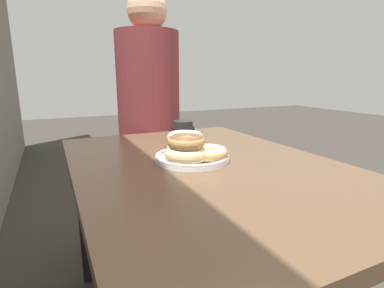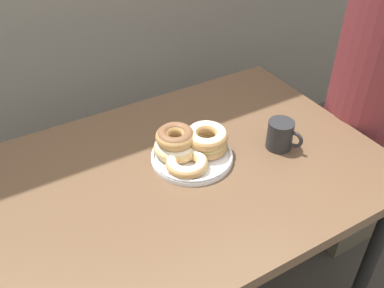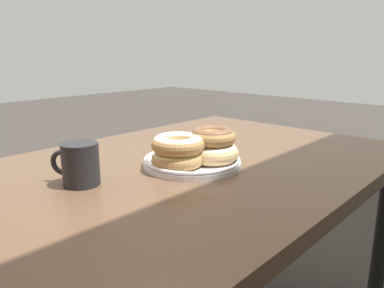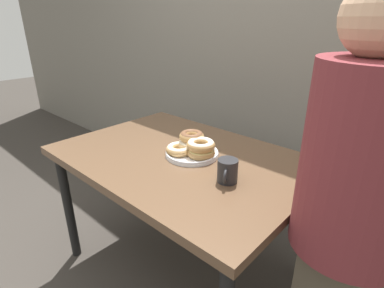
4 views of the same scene
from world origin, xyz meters
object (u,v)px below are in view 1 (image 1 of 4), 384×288
object	(u,v)px
donut_plate	(190,149)
coffee_mug	(184,132)
dining_table	(205,182)
person_figure	(149,115)

from	to	relation	value
donut_plate	coffee_mug	distance (m)	0.29
dining_table	person_figure	world-z (taller)	person_figure
donut_plate	person_figure	world-z (taller)	person_figure
coffee_mug	person_figure	size ratio (longest dim) A/B	0.08
donut_plate	coffee_mug	bearing A→B (deg)	-19.51
person_figure	coffee_mug	bearing A→B (deg)	-178.68
dining_table	donut_plate	xyz separation A→B (m)	(0.04, 0.04, 0.11)
coffee_mug	person_figure	world-z (taller)	person_figure
dining_table	donut_plate	distance (m)	0.13
donut_plate	person_figure	xyz separation A→B (m)	(0.75, -0.09, 0.02)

